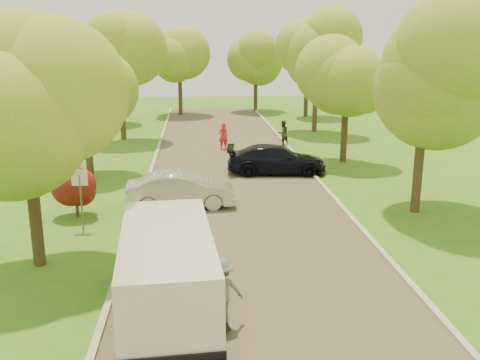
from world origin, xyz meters
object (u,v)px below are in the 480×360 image
object	(u,v)px
skateboarder	(222,291)
longboard	(222,322)
person_striped	(223,136)
street_sign	(80,187)
silver_sedan	(181,190)
dark_sedan	(276,159)
person_olive	(283,133)
minivan	(167,270)

from	to	relation	value
skateboarder	longboard	bearing A→B (deg)	52.06
longboard	person_striped	distance (m)	21.06
street_sign	silver_sedan	world-z (taller)	street_sign
dark_sedan	skateboarder	size ratio (longest dim) A/B	3.10
street_sign	skateboarder	bearing A→B (deg)	-56.91
dark_sedan	person_olive	bearing A→B (deg)	-6.75
silver_sedan	longboard	bearing A→B (deg)	-175.52
person_striped	person_olive	distance (m)	3.92
silver_sedan	longboard	distance (m)	9.47
minivan	skateboarder	bearing A→B (deg)	-36.71
dark_sedan	skateboarder	world-z (taller)	skateboarder
skateboarder	dark_sedan	bearing A→B (deg)	-114.87
person_olive	longboard	bearing A→B (deg)	46.70
skateboarder	person_striped	bearing A→B (deg)	-104.58
silver_sedan	longboard	world-z (taller)	silver_sedan
minivan	silver_sedan	world-z (taller)	minivan
dark_sedan	person_olive	size ratio (longest dim) A/B	3.05
longboard	dark_sedan	bearing A→B (deg)	-114.87
minivan	longboard	bearing A→B (deg)	-36.71
person_striped	person_olive	bearing A→B (deg)	-178.73
longboard	skateboarder	size ratio (longest dim) A/B	0.53
skateboarder	person_striped	world-z (taller)	skateboarder
street_sign	minivan	bearing A→B (deg)	-62.02
dark_sedan	longboard	xyz separation A→B (m)	(-3.52, -14.65, -0.63)
street_sign	silver_sedan	size ratio (longest dim) A/B	0.50
minivan	skateboarder	world-z (taller)	minivan
minivan	dark_sedan	xyz separation A→B (m)	(4.80, 13.82, -0.37)
person_striped	person_olive	world-z (taller)	person_olive
dark_sedan	skateboarder	distance (m)	15.07
silver_sedan	dark_sedan	bearing A→B (deg)	-44.08
longboard	skateboarder	xyz separation A→B (m)	(0.00, 0.00, 0.82)
person_olive	dark_sedan	bearing A→B (deg)	47.84
longboard	person_olive	size ratio (longest dim) A/B	0.52
street_sign	longboard	xyz separation A→B (m)	(4.58, -7.03, -1.47)
dark_sedan	skateboarder	bearing A→B (deg)	171.56
dark_sedan	longboard	world-z (taller)	dark_sedan
minivan	person_striped	xyz separation A→B (m)	(2.47, 20.18, -0.28)
skateboarder	silver_sedan	bearing A→B (deg)	-94.37
silver_sedan	person_striped	bearing A→B (deg)	-13.85
longboard	skateboarder	distance (m)	0.82
street_sign	minivan	size ratio (longest dim) A/B	0.38
silver_sedan	person_striped	xyz separation A→B (m)	(2.33, 11.63, 0.10)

